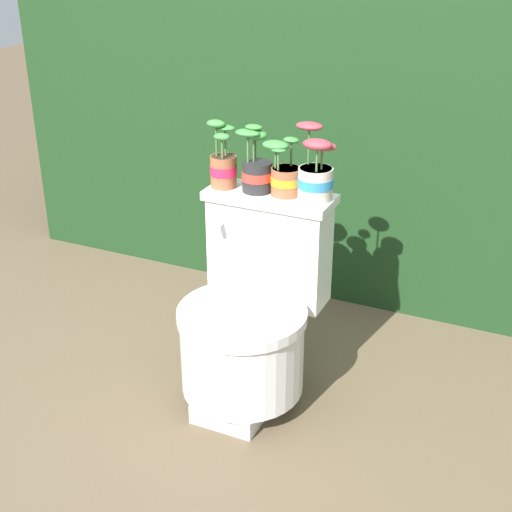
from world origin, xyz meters
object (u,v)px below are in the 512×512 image
at_px(toilet, 251,320).
at_px(potted_plant_midleft, 256,168).
at_px(potted_plant_middle, 285,175).
at_px(potted_plant_midright, 316,174).
at_px(potted_plant_left, 223,164).

relative_size(toilet, potted_plant_midleft, 3.11).
height_order(potted_plant_middle, potted_plant_midright, potted_plant_midright).
bearing_deg(potted_plant_midleft, potted_plant_left, -175.76).
xyz_separation_m(potted_plant_midleft, potted_plant_middle, (0.10, 0.01, -0.01)).
bearing_deg(potted_plant_midright, potted_plant_midleft, -177.88).
xyz_separation_m(potted_plant_left, potted_plant_middle, (0.22, 0.01, -0.01)).
height_order(potted_plant_left, potted_plant_midright, potted_plant_midright).
height_order(toilet, potted_plant_left, potted_plant_left).
relative_size(toilet, potted_plant_middle, 3.70).
distance_m(toilet, potted_plant_midright, 0.55).
xyz_separation_m(toilet, potted_plant_midright, (0.16, 0.16, 0.50)).
bearing_deg(potted_plant_left, potted_plant_middle, 3.79).
bearing_deg(potted_plant_middle, potted_plant_midleft, -176.73).
bearing_deg(potted_plant_midright, toilet, -133.86).
bearing_deg(toilet, potted_plant_midright, 46.14).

